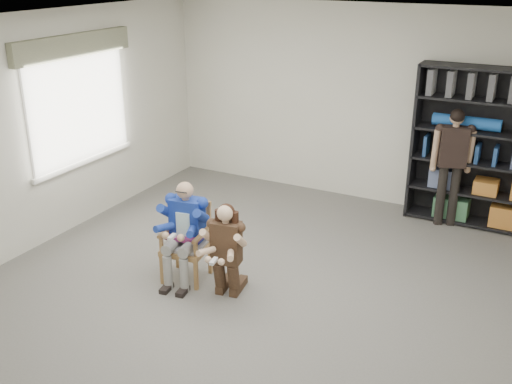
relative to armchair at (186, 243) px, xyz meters
The scene contains 8 objects.
room_shell 1.34m from the armchair, 16.51° to the right, with size 6.00×7.00×2.80m, color silver, non-canonical shape.
floor 1.04m from the armchair, 16.51° to the right, with size 6.00×7.00×0.01m, color #66645E.
window_left 2.48m from the armchair, 160.32° to the left, with size 0.16×2.00×1.75m, color white, non-canonical shape.
armchair is the anchor object (origin of this frame).
seated_man 0.13m from the armchair, 90.00° to the left, with size 0.49×0.69×1.15m, color navy, non-canonical shape.
kneeling_woman 0.60m from the armchair, 11.69° to the right, with size 0.44×0.71×1.05m, color #362419, non-canonical shape.
bookshelf 4.03m from the armchair, 49.24° to the left, with size 1.80×0.38×2.10m, color black, non-canonical shape.
standing_man 3.64m from the armchair, 51.49° to the left, with size 0.49×0.27×1.59m, color black, non-canonical shape.
Camera 1 is at (2.52, -4.59, 3.36)m, focal length 42.00 mm.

